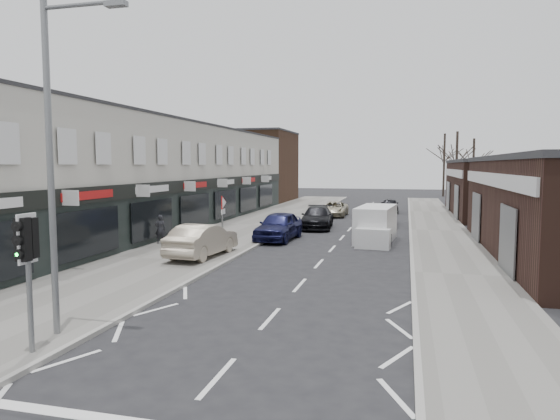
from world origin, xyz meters
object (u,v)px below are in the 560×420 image
Objects in this scene: parked_car_left_c at (334,209)px; warning_sign at (223,207)px; parked_car_left_b at (317,218)px; street_lamp at (56,150)px; parked_car_right_a at (385,215)px; parked_car_right_b at (390,205)px; white_van at (376,225)px; parked_car_left_a at (279,226)px; sedan_on_pavement at (202,240)px; traffic_light at (27,250)px; pedestrian at (160,229)px.

warning_sign is at bearing -99.91° from parked_car_left_c.
street_lamp is at bearing -100.64° from parked_car_left_b.
parked_car_right_a is 9.83m from parked_car_right_b.
parked_car_left_b is at bearing -90.69° from parked_car_left_c.
warning_sign is 10.56m from parked_car_left_b.
white_van is 5.44m from parked_car_left_a.
street_lamp is at bearing -87.16° from warning_sign.
sedan_on_pavement is at bearing 94.44° from street_lamp.
traffic_light is 2.02× the size of pedestrian.
parked_car_left_c is (-4.20, 13.38, -0.33)m from white_van.
sedan_on_pavement reaches higher than parked_car_right_a.
pedestrian is at bearing 60.70° from parked_car_right_b.
traffic_light reaches higher than parked_car_left_c.
pedestrian is 0.40× the size of parked_car_right_b.
warning_sign reaches higher than pedestrian.
street_lamp is at bearing 76.06° from parked_car_right_a.
pedestrian is at bearing -34.37° from sedan_on_pavement.
street_lamp is 19.17m from white_van.
warning_sign is at bearing 92.84° from street_lamp.
pedestrian is at bearing 108.22° from street_lamp.
parked_car_left_c is at bearing 87.81° from parked_car_left_a.
traffic_light is 0.65× the size of parked_car_left_a.
white_van is at bearing -73.26° from parked_car_left_c.
traffic_light is 0.71× the size of parked_car_left_c.
street_lamp is at bearing -91.07° from parked_car_left_a.
parked_car_left_a is (1.95, 6.40, -0.06)m from sedan_on_pavement.
parked_car_right_b is at bearing 95.01° from white_van.
parked_car_right_b is at bearing -141.24° from pedestrian.
sedan_on_pavement is at bearing 94.59° from traffic_light.
pedestrian is at bearing -111.87° from parked_car_left_c.
parked_car_left_b is at bearing -100.13° from sedan_on_pavement.
white_van is at bearing 176.27° from pedestrian.
parked_car_left_a reaches higher than parked_car_right_b.
pedestrian is (-4.45, 13.53, -3.73)m from street_lamp.
warning_sign is 0.51× the size of white_van.
parked_car_left_b is at bearing 84.77° from traffic_light.
white_van is 14.03m from parked_car_left_c.
white_van is 1.11× the size of parked_car_left_a.
parked_car_left_a is 5.92m from parked_car_left_b.
street_lamp is at bearing 98.79° from sedan_on_pavement.
parked_car_right_b is at bearing 44.91° from parked_car_left_c.
sedan_on_pavement reaches higher than parked_car_left_b.
parked_car_left_a is at bearing -167.78° from white_van.
pedestrian is at bearing -145.23° from parked_car_left_a.
parked_car_left_c is at bearing -135.47° from pedestrian.
street_lamp reaches higher than parked_car_left_b.
street_lamp is 1.52× the size of white_van.
parked_car_left_c is (2.96, 18.23, -1.59)m from warning_sign.
street_lamp is 23.27m from parked_car_left_b.
warning_sign is 18.53m from parked_car_left_c.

